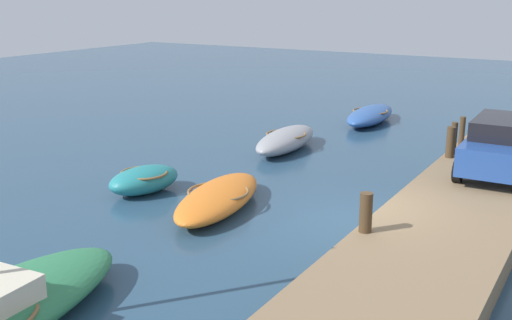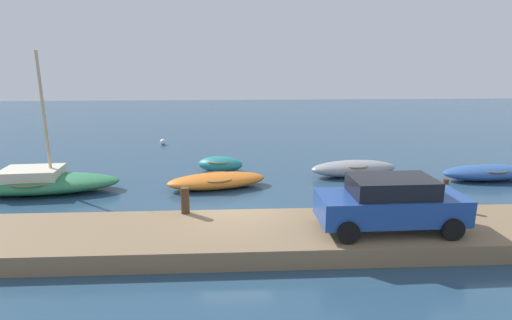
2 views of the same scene
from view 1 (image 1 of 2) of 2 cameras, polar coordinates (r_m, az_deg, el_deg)
The scene contains 11 objects.
ground_plane at distance 15.51m, azimuth 9.20°, elevation -5.96°, with size 84.00×84.00×0.00m, color navy.
dock_platform at distance 14.82m, azimuth 17.16°, elevation -6.33°, with size 27.17×3.15×0.57m, color #846B4C.
rowboat_grey at distance 22.37m, azimuth 2.80°, elevation 1.91°, with size 4.28×1.75×0.77m.
rowboat_orange at distance 16.30m, azimuth -3.52°, elevation -3.49°, with size 4.54×2.44×0.64m.
rowboat_blue at distance 27.48m, azimuth 10.56°, elevation 4.13°, with size 4.52×1.69×0.70m.
dinghy_teal at distance 17.88m, azimuth -10.35°, elevation -1.79°, with size 2.46×1.73×0.76m.
mooring_post_west at distance 13.43m, azimuth 10.17°, elevation -4.82°, with size 0.28×0.28×0.88m, color #47331E.
mooring_post_mid_west at distance 20.07m, azimuth 17.61°, elevation 1.58°, with size 0.26×0.26×0.98m, color #47331E.
mooring_post_mid_east at distance 20.45m, azimuth 17.89°, elevation 1.91°, with size 0.20×0.20×1.05m, color #47331E.
mooring_post_east at distance 21.50m, azimuth 18.58°, elevation 2.46°, with size 0.19×0.19×1.04m, color #47331E.
parked_car at distance 18.73m, azimuth 21.81°, elevation 1.35°, with size 4.29×1.95×1.61m.
Camera 1 is at (-13.50, -5.22, 5.59)m, focal length 43.07 mm.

